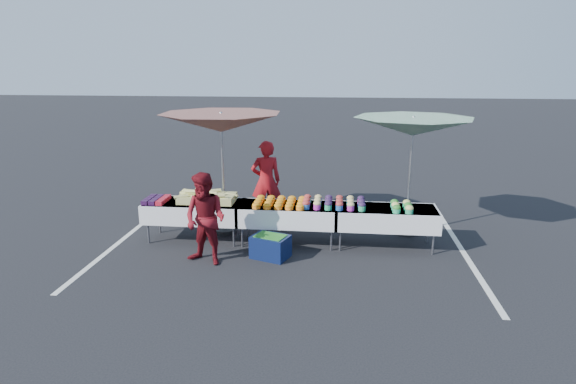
# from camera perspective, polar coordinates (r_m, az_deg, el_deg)

# --- Properties ---
(ground) EXTENTS (80.00, 80.00, 0.00)m
(ground) POSITION_cam_1_polar(r_m,az_deg,el_deg) (9.18, 0.00, -6.04)
(ground) COLOR black
(stripe_left) EXTENTS (0.10, 5.00, 0.00)m
(stripe_left) POSITION_cam_1_polar(r_m,az_deg,el_deg) (10.02, -18.59, -5.00)
(stripe_left) COLOR silver
(stripe_left) RESTS_ON ground
(stripe_right) EXTENTS (0.10, 5.00, 0.00)m
(stripe_right) POSITION_cam_1_polar(r_m,az_deg,el_deg) (9.41, 19.90, -6.43)
(stripe_right) COLOR silver
(stripe_right) RESTS_ON ground
(table_left) EXTENTS (1.86, 0.81, 0.75)m
(table_left) POSITION_cam_1_polar(r_m,az_deg,el_deg) (9.34, -11.05, -2.16)
(table_left) COLOR white
(table_left) RESTS_ON ground
(table_center) EXTENTS (1.86, 0.81, 0.75)m
(table_center) POSITION_cam_1_polar(r_m,az_deg,el_deg) (8.98, 0.00, -2.57)
(table_center) COLOR white
(table_center) RESTS_ON ground
(table_right) EXTENTS (1.86, 0.81, 0.75)m
(table_right) POSITION_cam_1_polar(r_m,az_deg,el_deg) (8.98, 11.51, -2.89)
(table_right) COLOR white
(table_right) RESTS_ON ground
(berry_punnets) EXTENTS (0.40, 0.54, 0.08)m
(berry_punnets) POSITION_cam_1_polar(r_m,az_deg,el_deg) (9.46, -15.33, -0.89)
(berry_punnets) COLOR black
(berry_punnets) RESTS_ON table_left
(corn_pile) EXTENTS (1.16, 0.57, 0.26)m
(corn_pile) POSITION_cam_1_polar(r_m,az_deg,el_deg) (9.24, -9.61, -0.62)
(corn_pile) COLOR #B3B95E
(corn_pile) RESTS_ON table_left
(plastic_bags) EXTENTS (0.30, 0.25, 0.05)m
(plastic_bags) POSITION_cam_1_polar(r_m,az_deg,el_deg) (8.93, -9.83, -1.62)
(plastic_bags) COLOR white
(plastic_bags) RESTS_ON table_left
(carrot_bowls) EXTENTS (0.95, 0.69, 0.11)m
(carrot_bowls) POSITION_cam_1_polar(r_m,az_deg,el_deg) (8.93, -0.96, -1.23)
(carrot_bowls) COLOR orange
(carrot_bowls) RESTS_ON table_center
(potato_cups) EXTENTS (1.14, 0.58, 0.16)m
(potato_cups) POSITION_cam_1_polar(r_m,az_deg,el_deg) (8.86, 5.47, -1.21)
(potato_cups) COLOR #2356A3
(potato_cups) RESTS_ON table_right
(bean_baskets) EXTENTS (0.36, 0.50, 0.15)m
(bean_baskets) POSITION_cam_1_polar(r_m,az_deg,el_deg) (8.84, 13.33, -1.66)
(bean_baskets) COLOR #29A66C
(bean_baskets) RESTS_ON table_right
(vendor) EXTENTS (0.73, 0.58, 1.74)m
(vendor) POSITION_cam_1_polar(r_m,az_deg,el_deg) (10.25, -2.61, 1.30)
(vendor) COLOR #A51219
(vendor) RESTS_ON ground
(customer) EXTENTS (0.91, 0.81, 1.57)m
(customer) POSITION_cam_1_polar(r_m,az_deg,el_deg) (8.14, -9.76, -3.19)
(customer) COLOR maroon
(customer) RESTS_ON ground
(umbrella_left) EXTENTS (3.01, 3.01, 2.41)m
(umbrella_left) POSITION_cam_1_polar(r_m,az_deg,el_deg) (9.31, -7.93, 8.04)
(umbrella_left) COLOR black
(umbrella_left) RESTS_ON ground
(umbrella_right) EXTENTS (2.50, 2.50, 2.34)m
(umbrella_right) POSITION_cam_1_polar(r_m,az_deg,el_deg) (9.48, 14.60, 7.40)
(umbrella_right) COLOR black
(umbrella_right) RESTS_ON ground
(storage_bin) EXTENTS (0.73, 0.63, 0.41)m
(storage_bin) POSITION_cam_1_polar(r_m,az_deg,el_deg) (8.45, -2.09, -6.43)
(storage_bin) COLOR #0C173D
(storage_bin) RESTS_ON ground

